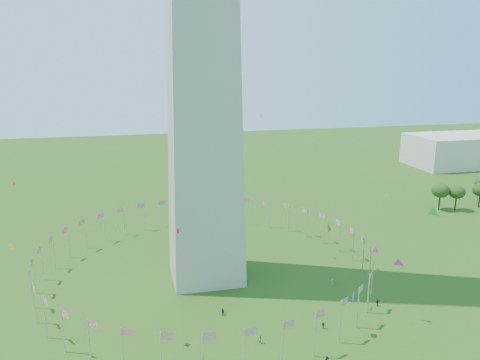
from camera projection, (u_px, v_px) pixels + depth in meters
name	position (u px, v px, depth m)	size (l,w,h in m)	color
flag_ring	(206.00, 259.00, 116.57)	(80.24, 80.24, 9.00)	silver
gov_building_east_a	(459.00, 150.00, 243.71)	(50.00, 30.00, 16.00)	beige
kites_aloft	(339.00, 226.00, 90.11)	(117.44, 77.07, 36.19)	#CC2699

